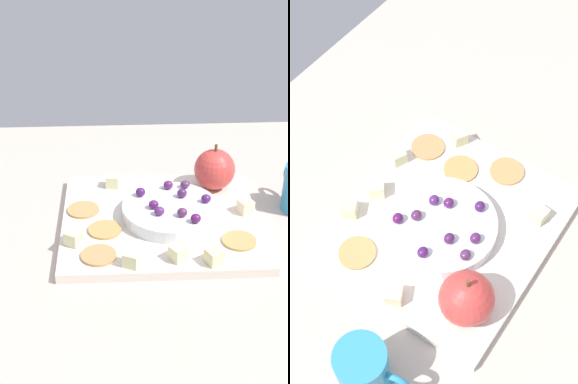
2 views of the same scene
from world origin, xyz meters
TOP-DOWN VIEW (x-y plane):
  - table at (0.00, 0.00)cm, footprint 145.96×81.80cm
  - platter at (-1.62, -0.88)cm, footprint 32.14×29.03cm
  - serving_dish at (0.41, -0.79)cm, footprint 15.97×15.97cm
  - apple_whole at (8.52, 8.62)cm, footprint 7.25×7.25cm
  - apple_stem at (8.52, 8.62)cm, footprint 0.50×0.50cm
  - cheese_cube_0 at (-6.78, -13.47)cm, footprint 2.90×2.90cm
  - cheese_cube_1 at (-15.51, -7.70)cm, footprint 3.00×3.00cm
  - cheese_cube_2 at (5.09, -13.49)cm, footprint 2.98×2.98cm
  - cheese_cube_3 at (0.14, -12.36)cm, footprint 3.07×3.07cm
  - cheese_cube_4 at (12.45, 0.48)cm, footprint 2.93×2.93cm
  - cheese_cube_5 at (-9.49, 9.82)cm, footprint 2.48×2.48cm
  - cracker_0 at (-10.78, -4.37)cm, footprint 5.31×5.31cm
  - cracker_1 at (-11.64, -11.10)cm, footprint 5.31×5.31cm
  - cracker_2 at (9.81, -8.44)cm, footprint 5.31×5.31cm
  - cracker_3 at (-14.44, 1.80)cm, footprint 5.31×5.31cm
  - grape_0 at (0.43, 4.74)cm, footprint 1.64×1.47cm
  - grape_1 at (1.44, -4.12)cm, footprint 1.64×1.47cm
  - grape_2 at (-4.82, 2.52)cm, footprint 1.64×1.47cm
  - grape_3 at (5.80, 0.13)cm, footprint 1.64×1.47cm
  - grape_4 at (-2.88, -1.49)cm, footprint 1.64×1.47cm
  - grape_5 at (3.33, -5.97)cm, footprint 1.64×1.47cm
  - grape_6 at (2.05, 1.80)cm, footprint 1.64×1.47cm
  - grape_7 at (2.91, 4.96)cm, footprint 1.64×1.47cm
  - grape_8 at (-2.11, -3.51)cm, footprint 1.64×1.47cm

SIDE VIEW (x-z plane):
  - table at x=0.00cm, z-range 0.00..3.78cm
  - platter at x=-1.62cm, z-range 3.78..5.30cm
  - cracker_0 at x=-10.78cm, z-range 5.30..5.70cm
  - cracker_1 at x=-11.64cm, z-range 5.30..5.70cm
  - cracker_2 at x=9.81cm, z-range 5.30..5.70cm
  - cracker_3 at x=-14.44cm, z-range 5.30..5.70cm
  - serving_dish at x=0.41cm, z-range 5.30..7.45cm
  - cheese_cube_0 at x=-6.78cm, z-range 5.30..7.50cm
  - cheese_cube_1 at x=-15.51cm, z-range 5.30..7.50cm
  - cheese_cube_2 at x=5.09cm, z-range 5.30..7.50cm
  - cheese_cube_3 at x=0.14cm, z-range 5.30..7.50cm
  - cheese_cube_4 at x=12.45cm, z-range 5.30..7.50cm
  - cheese_cube_5 at x=-9.49cm, z-range 5.30..7.50cm
  - grape_7 at x=2.91cm, z-range 7.45..8.77cm
  - grape_3 at x=5.80cm, z-range 7.45..8.86cm
  - grape_8 at x=-2.11cm, z-range 7.45..8.89cm
  - grape_4 at x=-2.88cm, z-range 7.45..8.89cm
  - grape_1 at x=1.44cm, z-range 7.45..8.92cm
  - grape_5 at x=3.33cm, z-range 7.45..8.95cm
  - grape_0 at x=0.43cm, z-range 7.45..8.96cm
  - grape_2 at x=-4.82cm, z-range 7.45..8.98cm
  - grape_6 at x=2.05cm, z-range 7.45..9.00cm
  - apple_whole at x=8.52cm, z-range 5.30..12.55cm
  - apple_stem at x=8.52cm, z-range 12.55..13.75cm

